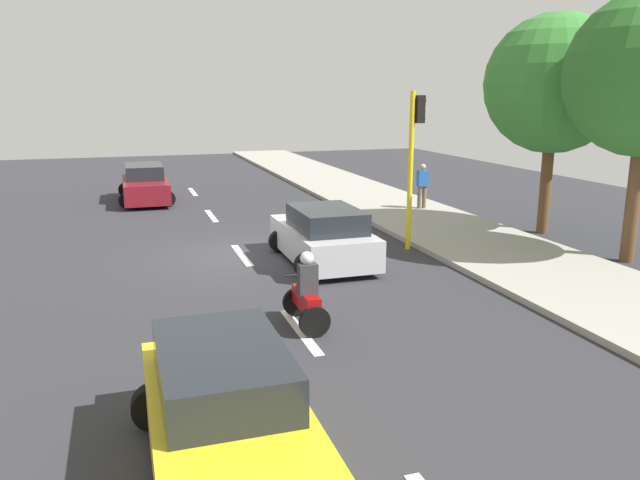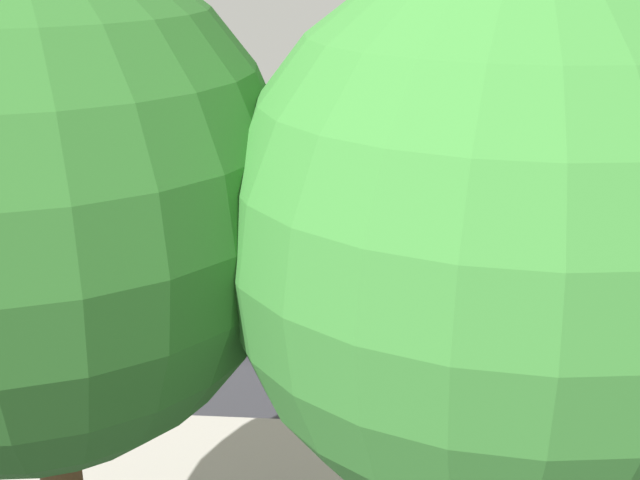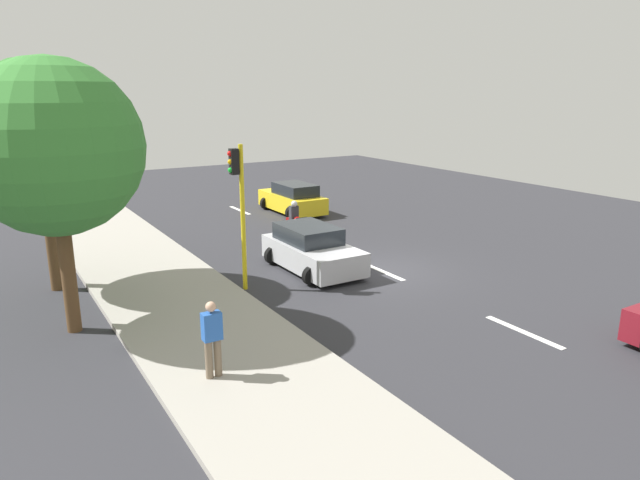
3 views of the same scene
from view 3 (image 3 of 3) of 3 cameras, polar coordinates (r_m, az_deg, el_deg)
name	(u,v)px [view 3 (image 3 of 3)]	position (r m, az deg, el deg)	size (l,w,h in m)	color
ground_plane	(381,273)	(19.86, 6.13, -3.24)	(40.00, 60.00, 0.10)	#2D2D33
sidewalk	(184,308)	(16.72, -13.42, -6.63)	(4.00, 60.00, 0.15)	#9E998E
lane_stripe_far_north	(240,210)	(29.93, -7.96, 2.94)	(0.20, 2.40, 0.01)	white
lane_stripe_north	(297,235)	(24.67, -2.35, 0.55)	(0.20, 2.40, 0.01)	white
lane_stripe_mid	(382,271)	(19.84, 6.14, -3.08)	(0.20, 2.40, 0.01)	white
lane_stripe_south	(523,332)	(15.83, 19.59, -8.60)	(0.20, 2.40, 0.01)	white
car_silver	(312,250)	(19.70, -0.83, -0.99)	(2.31, 4.11, 1.52)	#B7B7BC
car_yellow_cab	(293,199)	(28.99, -2.73, 4.11)	(2.18, 4.20, 1.52)	yellow
motorcycle	(295,222)	(24.26, -2.48, 1.84)	(0.60, 1.30, 1.53)	black
pedestrian_near_signal	(212,337)	(12.31, -10.67, -9.46)	(0.40, 0.24, 1.69)	#72604C
traffic_light_corner	(239,197)	(17.37, -8.04, 4.25)	(0.49, 0.24, 4.50)	yellow
street_tree_center	(54,148)	(15.22, -24.97, 8.28)	(4.27, 4.27, 6.85)	brown
street_tree_north	(38,131)	(18.86, -26.23, 9.68)	(4.17, 4.17, 6.98)	brown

